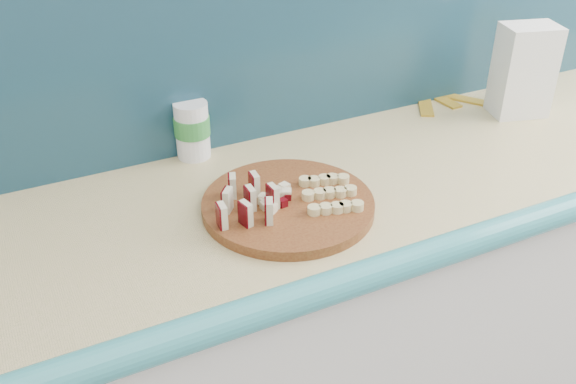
# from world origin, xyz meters

# --- Properties ---
(kitchen_counter) EXTENTS (2.20, 0.63, 0.91)m
(kitchen_counter) POSITION_xyz_m (0.10, 1.50, 0.46)
(kitchen_counter) COLOR silver
(kitchen_counter) RESTS_ON ground
(backsplash) EXTENTS (2.20, 0.02, 0.50)m
(backsplash) POSITION_xyz_m (0.10, 1.79, 1.16)
(backsplash) COLOR teal
(backsplash) RESTS_ON kitchen_counter
(cutting_board) EXTENTS (0.44, 0.44, 0.02)m
(cutting_board) POSITION_xyz_m (-0.22, 1.45, 0.92)
(cutting_board) COLOR #4E1F10
(cutting_board) RESTS_ON kitchen_counter
(apple_wedges) EXTENTS (0.14, 0.15, 0.05)m
(apple_wedges) POSITION_xyz_m (-0.31, 1.46, 0.96)
(apple_wedges) COLOR beige
(apple_wedges) RESTS_ON cutting_board
(apple_chunks) EXTENTS (0.06, 0.06, 0.02)m
(apple_chunks) POSITION_xyz_m (-0.25, 1.46, 0.94)
(apple_chunks) COLOR beige
(apple_chunks) RESTS_ON cutting_board
(banana_slices) EXTENTS (0.14, 0.15, 0.02)m
(banana_slices) POSITION_xyz_m (-0.14, 1.43, 0.94)
(banana_slices) COLOR #CCBA7D
(banana_slices) RESTS_ON cutting_board
(flour_bag) EXTENTS (0.16, 0.13, 0.24)m
(flour_bag) POSITION_xyz_m (0.53, 1.61, 1.03)
(flour_bag) COLOR white
(flour_bag) RESTS_ON kitchen_counter
(canister) EXTENTS (0.08, 0.08, 0.13)m
(canister) POSITION_xyz_m (-0.32, 1.76, 0.98)
(canister) COLOR white
(canister) RESTS_ON kitchen_counter
(banana_peel) EXTENTS (0.23, 0.19, 0.01)m
(banana_peel) POSITION_xyz_m (0.41, 1.76, 0.91)
(banana_peel) COLOR gold
(banana_peel) RESTS_ON kitchen_counter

